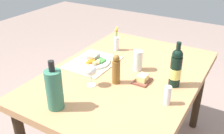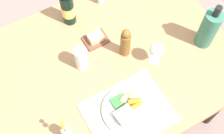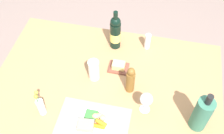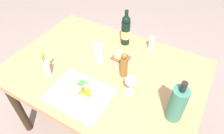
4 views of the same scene
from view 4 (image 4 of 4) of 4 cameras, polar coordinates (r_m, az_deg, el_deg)
ground_plane at (r=2.08m, az=-1.54°, el=-15.73°), size 8.00×8.00×0.00m
dining_table at (r=1.53m, az=-2.02°, el=-2.61°), size 1.43×1.01×0.76m
placemat at (r=1.32m, az=-9.30°, el=-7.78°), size 0.41×0.32×0.01m
dinner_plate at (r=1.31m, az=-8.99°, el=-6.96°), size 0.25×0.25×0.05m
fork at (r=1.39m, az=-14.75°, el=-4.89°), size 0.02×0.19×0.00m
knife at (r=1.25m, az=-3.73°, el=-10.57°), size 0.03×0.17×0.00m
butter_dish at (r=1.54m, az=2.53°, el=3.04°), size 0.13×0.10×0.05m
wine_bottle at (r=1.64m, az=3.94°, el=10.45°), size 0.07×0.07×0.30m
water_tumbler at (r=1.50m, az=-3.90°, el=3.80°), size 0.07×0.07×0.15m
salt_shaker at (r=1.64m, az=11.21°, el=6.70°), size 0.04×0.04×0.12m
wine_glass at (r=1.24m, az=5.40°, el=-4.12°), size 0.07×0.07×0.15m
cooler_bottle at (r=1.17m, az=18.18°, el=-10.00°), size 0.09×0.09×0.29m
flower_vase at (r=1.45m, az=-18.33°, el=-0.08°), size 0.04×0.04×0.21m
pepper_mill at (r=1.36m, az=3.42°, el=0.59°), size 0.05×0.05×0.20m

